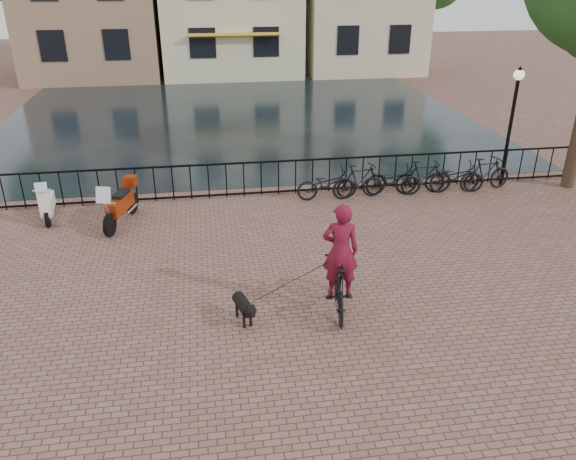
{
  "coord_description": "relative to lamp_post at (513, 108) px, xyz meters",
  "views": [
    {
      "loc": [
        -1.57,
        -7.11,
        6.02
      ],
      "look_at": [
        0.0,
        3.0,
        1.2
      ],
      "focal_mm": 35.0,
      "sensor_mm": 36.0,
      "label": 1
    }
  ],
  "objects": [
    {
      "name": "ground",
      "position": [
        -7.2,
        -7.6,
        -2.38
      ],
      "size": [
        100.0,
        100.0,
        0.0
      ],
      "primitive_type": "plane",
      "color": "brown",
      "rests_on": "ground"
    },
    {
      "name": "canal_water",
      "position": [
        -7.2,
        9.7,
        -2.38
      ],
      "size": [
        20.0,
        20.0,
        0.0
      ],
      "primitive_type": "plane",
      "color": "black",
      "rests_on": "ground"
    },
    {
      "name": "railing",
      "position": [
        -7.2,
        0.4,
        -1.87
      ],
      "size": [
        20.0,
        0.05,
        1.02
      ],
      "color": "black",
      "rests_on": "ground"
    },
    {
      "name": "lamp_post",
      "position": [
        0.0,
        0.0,
        0.0
      ],
      "size": [
        0.3,
        0.3,
        3.45
      ],
      "color": "black",
      "rests_on": "ground"
    },
    {
      "name": "cyclist",
      "position": [
        -6.41,
        -5.82,
        -1.4
      ],
      "size": [
        0.89,
        1.95,
        2.59
      ],
      "rotation": [
        0.0,
        0.0,
        2.98
      ],
      "color": "black",
      "rests_on": "ground"
    },
    {
      "name": "dog",
      "position": [
        -8.24,
        -5.92,
        -2.09
      ],
      "size": [
        0.5,
        0.91,
        0.58
      ],
      "rotation": [
        0.0,
        0.0,
        0.27
      ],
      "color": "black",
      "rests_on": "ground"
    },
    {
      "name": "motorcycle",
      "position": [
        -10.97,
        -1.04,
        -1.71
      ],
      "size": [
        0.96,
        1.93,
        1.34
      ],
      "rotation": [
        0.0,
        0.0,
        -0.29
      ],
      "color": "maroon",
      "rests_on": "ground"
    },
    {
      "name": "scooter",
      "position": [
        -12.88,
        -0.42,
        -1.76
      ],
      "size": [
        0.56,
        1.38,
        1.24
      ],
      "rotation": [
        0.0,
        0.0,
        0.13
      ],
      "color": "silver",
      "rests_on": "ground"
    },
    {
      "name": "parked_bike_0",
      "position": [
        -5.4,
        -0.2,
        -1.93
      ],
      "size": [
        1.72,
        0.61,
        0.9
      ],
      "primitive_type": "imported",
      "rotation": [
        0.0,
        0.0,
        1.57
      ],
      "color": "black",
      "rests_on": "ground"
    },
    {
      "name": "parked_bike_1",
      "position": [
        -4.45,
        -0.2,
        -1.88
      ],
      "size": [
        1.72,
        0.72,
        1.0
      ],
      "primitive_type": "imported",
      "rotation": [
        0.0,
        0.0,
        1.73
      ],
      "color": "black",
      "rests_on": "ground"
    },
    {
      "name": "parked_bike_2",
      "position": [
        -3.5,
        -0.2,
        -1.93
      ],
      "size": [
        1.75,
        0.7,
        0.9
      ],
      "primitive_type": "imported",
      "rotation": [
        0.0,
        0.0,
        1.51
      ],
      "color": "black",
      "rests_on": "ground"
    },
    {
      "name": "parked_bike_3",
      "position": [
        -2.55,
        -0.2,
        -1.88
      ],
      "size": [
        1.68,
        0.55,
        1.0
      ],
      "primitive_type": "imported",
      "rotation": [
        0.0,
        0.0,
        1.52
      ],
      "color": "black",
      "rests_on": "ground"
    },
    {
      "name": "parked_bike_4",
      "position": [
        -1.6,
        -0.2,
        -1.93
      ],
      "size": [
        1.78,
        0.83,
        0.9
      ],
      "primitive_type": "imported",
      "rotation": [
        0.0,
        0.0,
        1.43
      ],
      "color": "black",
      "rests_on": "ground"
    },
    {
      "name": "parked_bike_5",
      "position": [
        -0.65,
        -0.2,
        -1.88
      ],
      "size": [
        1.72,
        0.72,
        1.0
      ],
      "primitive_type": "imported",
      "rotation": [
        0.0,
        0.0,
        1.73
      ],
      "color": "black",
      "rests_on": "ground"
    }
  ]
}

